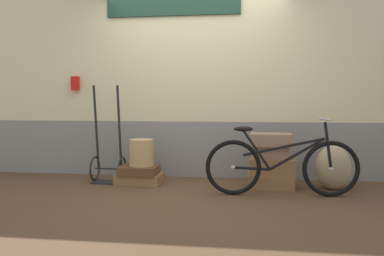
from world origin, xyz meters
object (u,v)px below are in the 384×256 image
at_px(suitcase_3, 272,166).
at_px(suitcase_5, 271,140).
at_px(suitcase_2, 270,181).
at_px(wicker_basket, 142,153).
at_px(luggage_trolley, 108,161).
at_px(suitcase_4, 273,152).
at_px(burlap_sack, 333,167).
at_px(suitcase_0, 140,178).
at_px(bicycle, 281,166).
at_px(suitcase_1, 139,170).

distance_m(suitcase_3, suitcase_5, 0.33).
xyz_separation_m(suitcase_2, suitcase_5, (0.00, 0.01, 0.51)).
bearing_deg(suitcase_5, wicker_basket, -176.83).
relative_size(suitcase_3, suitcase_5, 1.10).
bearing_deg(suitcase_5, suitcase_2, -98.50).
relative_size(wicker_basket, luggage_trolley, 0.27).
height_order(suitcase_4, burlap_sack, burlap_sack).
distance_m(suitcase_0, suitcase_2, 1.69).
relative_size(suitcase_5, bicycle, 0.29).
height_order(suitcase_0, suitcase_2, suitcase_2).
relative_size(suitcase_0, wicker_basket, 1.69).
distance_m(wicker_basket, burlap_sack, 2.41).
bearing_deg(burlap_sack, suitcase_1, -179.77).
height_order(suitcase_2, luggage_trolley, luggage_trolley).
bearing_deg(suitcase_2, suitcase_1, -177.87).
bearing_deg(suitcase_1, suitcase_2, 1.47).
distance_m(suitcase_0, suitcase_5, 1.77).
bearing_deg(suitcase_5, suitcase_1, -176.19).
bearing_deg(suitcase_2, luggage_trolley, 179.29).
bearing_deg(suitcase_4, suitcase_3, -92.54).
height_order(suitcase_2, burlap_sack, burlap_sack).
xyz_separation_m(suitcase_2, luggage_trolley, (-2.14, 0.10, 0.19)).
height_order(suitcase_0, suitcase_4, suitcase_4).
xyz_separation_m(suitcase_5, luggage_trolley, (-2.14, 0.09, -0.32)).
height_order(suitcase_5, bicycle, bicycle).
bearing_deg(suitcase_0, suitcase_5, 1.77).
height_order(suitcase_4, bicycle, bicycle).
distance_m(suitcase_2, suitcase_4, 0.36).
relative_size(suitcase_3, suitcase_4, 1.40).
distance_m(suitcase_2, suitcase_5, 0.51).
distance_m(suitcase_2, luggage_trolley, 2.15).
bearing_deg(bicycle, suitcase_0, 166.65).
height_order(suitcase_1, suitcase_2, suitcase_1).
bearing_deg(burlap_sack, wicker_basket, 179.79).
xyz_separation_m(suitcase_1, bicycle, (1.77, -0.38, 0.16)).
bearing_deg(bicycle, suitcase_1, 167.83).
bearing_deg(suitcase_3, suitcase_1, -174.97).
height_order(luggage_trolley, bicycle, luggage_trolley).
distance_m(suitcase_1, burlap_sack, 2.44).
bearing_deg(suitcase_3, burlap_sack, 4.38).
distance_m(suitcase_5, wicker_basket, 1.67).
distance_m(wicker_basket, bicycle, 1.78).
xyz_separation_m(suitcase_0, suitcase_5, (1.69, -0.03, 0.54)).
bearing_deg(suitcase_3, suitcase_0, -176.28).
bearing_deg(suitcase_4, suitcase_5, -139.16).
xyz_separation_m(suitcase_1, suitcase_5, (1.69, 0.01, 0.42)).
xyz_separation_m(suitcase_2, suitcase_3, (0.02, 0.01, 0.19)).
height_order(suitcase_4, wicker_basket, wicker_basket).
distance_m(burlap_sack, bicycle, 0.78).
distance_m(suitcase_0, bicycle, 1.84).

